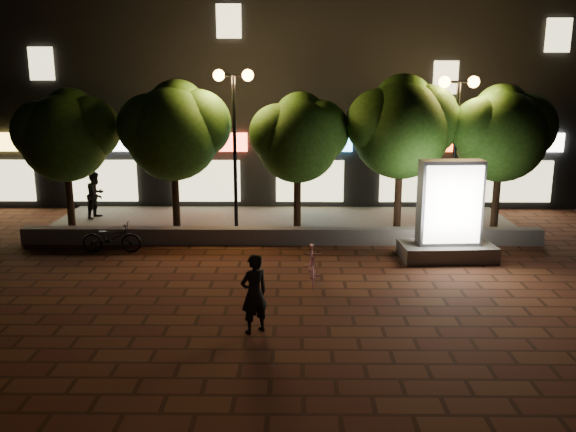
{
  "coord_description": "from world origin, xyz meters",
  "views": [
    {
      "loc": [
        0.4,
        -13.77,
        5.08
      ],
      "look_at": [
        0.24,
        1.5,
        1.47
      ],
      "focal_mm": 37.21,
      "sensor_mm": 36.0,
      "label": 1
    }
  ],
  "objects_px": {
    "tree_right": "(403,124)",
    "tree_left": "(175,128)",
    "scooter_parked": "(112,238)",
    "ad_kiosk": "(449,220)",
    "tree_mid": "(299,135)",
    "tree_far_left": "(67,132)",
    "rider": "(254,294)",
    "street_lamp_left": "(234,110)",
    "tree_far_right": "(503,130)",
    "street_lamp_right": "(457,114)",
    "scooter_pink": "(312,265)",
    "pedestrian": "(96,195)"
  },
  "relations": [
    {
      "from": "tree_right",
      "to": "pedestrian",
      "type": "xyz_separation_m",
      "value": [
        -10.56,
        1.62,
        -2.65
      ]
    },
    {
      "from": "tree_mid",
      "to": "street_lamp_left",
      "type": "xyz_separation_m",
      "value": [
        -2.05,
        -0.26,
        0.81
      ]
    },
    {
      "from": "tree_right",
      "to": "scooter_parked",
      "type": "relative_size",
      "value": 2.96
    },
    {
      "from": "rider",
      "to": "tree_far_right",
      "type": "bearing_deg",
      "value": -166.68
    },
    {
      "from": "tree_right",
      "to": "rider",
      "type": "height_order",
      "value": "tree_right"
    },
    {
      "from": "tree_mid",
      "to": "tree_far_left",
      "type": "bearing_deg",
      "value": 180.0
    },
    {
      "from": "tree_mid",
      "to": "pedestrian",
      "type": "distance_m",
      "value": 7.78
    },
    {
      "from": "tree_far_left",
      "to": "ad_kiosk",
      "type": "distance_m",
      "value": 12.24
    },
    {
      "from": "tree_far_left",
      "to": "ad_kiosk",
      "type": "height_order",
      "value": "tree_far_left"
    },
    {
      "from": "pedestrian",
      "to": "street_lamp_right",
      "type": "bearing_deg",
      "value": -82.41
    },
    {
      "from": "street_lamp_left",
      "to": "tree_left",
      "type": "bearing_deg",
      "value": 172.3
    },
    {
      "from": "tree_far_right",
      "to": "tree_left",
      "type": "bearing_deg",
      "value": 180.0
    },
    {
      "from": "street_lamp_left",
      "to": "ad_kiosk",
      "type": "height_order",
      "value": "street_lamp_left"
    },
    {
      "from": "tree_left",
      "to": "ad_kiosk",
      "type": "relative_size",
      "value": 1.73
    },
    {
      "from": "tree_far_left",
      "to": "tree_far_right",
      "type": "bearing_deg",
      "value": 0.0
    },
    {
      "from": "scooter_pink",
      "to": "scooter_parked",
      "type": "height_order",
      "value": "scooter_pink"
    },
    {
      "from": "tree_far_right",
      "to": "street_lamp_right",
      "type": "bearing_deg",
      "value": -170.39
    },
    {
      "from": "tree_far_left",
      "to": "scooter_pink",
      "type": "distance_m",
      "value": 9.71
    },
    {
      "from": "ad_kiosk",
      "to": "street_lamp_right",
      "type": "bearing_deg",
      "value": 74.15
    },
    {
      "from": "tree_right",
      "to": "tree_left",
      "type": "bearing_deg",
      "value": -180.0
    },
    {
      "from": "tree_left",
      "to": "scooter_pink",
      "type": "height_order",
      "value": "tree_left"
    },
    {
      "from": "tree_mid",
      "to": "pedestrian",
      "type": "bearing_deg",
      "value": 167.39
    },
    {
      "from": "tree_mid",
      "to": "street_lamp_left",
      "type": "bearing_deg",
      "value": -172.69
    },
    {
      "from": "tree_far_left",
      "to": "tree_far_right",
      "type": "relative_size",
      "value": 0.97
    },
    {
      "from": "rider",
      "to": "scooter_parked",
      "type": "distance_m",
      "value": 7.17
    },
    {
      "from": "scooter_parked",
      "to": "tree_left",
      "type": "bearing_deg",
      "value": -32.21
    },
    {
      "from": "tree_right",
      "to": "ad_kiosk",
      "type": "distance_m",
      "value": 3.93
    },
    {
      "from": "tree_right",
      "to": "tree_far_left",
      "type": "bearing_deg",
      "value": -180.0
    },
    {
      "from": "street_lamp_right",
      "to": "pedestrian",
      "type": "xyz_separation_m",
      "value": [
        -12.2,
        1.89,
        -2.98
      ]
    },
    {
      "from": "street_lamp_right",
      "to": "pedestrian",
      "type": "distance_m",
      "value": 12.7
    },
    {
      "from": "ad_kiosk",
      "to": "scooter_pink",
      "type": "xyz_separation_m",
      "value": [
        -3.89,
        -2.08,
        -0.67
      ]
    },
    {
      "from": "scooter_parked",
      "to": "pedestrian",
      "type": "distance_m",
      "value": 4.47
    },
    {
      "from": "scooter_pink",
      "to": "rider",
      "type": "xyz_separation_m",
      "value": [
        -1.25,
        -2.95,
        0.36
      ]
    },
    {
      "from": "scooter_parked",
      "to": "ad_kiosk",
      "type": "bearing_deg",
      "value": -93.82
    },
    {
      "from": "street_lamp_left",
      "to": "tree_far_right",
      "type": "bearing_deg",
      "value": 1.76
    },
    {
      "from": "tree_far_right",
      "to": "street_lamp_right",
      "type": "relative_size",
      "value": 0.96
    },
    {
      "from": "pedestrian",
      "to": "tree_left",
      "type": "bearing_deg",
      "value": -100.12
    },
    {
      "from": "tree_mid",
      "to": "tree_far_right",
      "type": "distance_m",
      "value": 6.5
    },
    {
      "from": "tree_mid",
      "to": "tree_far_right",
      "type": "xyz_separation_m",
      "value": [
        6.5,
        0.0,
        0.15
      ]
    },
    {
      "from": "ad_kiosk",
      "to": "tree_right",
      "type": "bearing_deg",
      "value": 106.47
    },
    {
      "from": "tree_left",
      "to": "scooter_parked",
      "type": "xyz_separation_m",
      "value": [
        -1.5,
        -2.46,
        -2.99
      ]
    },
    {
      "from": "tree_far_right",
      "to": "pedestrian",
      "type": "height_order",
      "value": "tree_far_right"
    },
    {
      "from": "tree_mid",
      "to": "tree_far_right",
      "type": "bearing_deg",
      "value": 0.0
    },
    {
      "from": "ad_kiosk",
      "to": "rider",
      "type": "relative_size",
      "value": 1.71
    },
    {
      "from": "scooter_parked",
      "to": "street_lamp_right",
      "type": "bearing_deg",
      "value": -78.96
    },
    {
      "from": "scooter_parked",
      "to": "tree_far_right",
      "type": "bearing_deg",
      "value": -79.26
    },
    {
      "from": "street_lamp_right",
      "to": "scooter_parked",
      "type": "height_order",
      "value": "street_lamp_right"
    },
    {
      "from": "tree_far_right",
      "to": "pedestrian",
      "type": "xyz_separation_m",
      "value": [
        -13.75,
        1.62,
        -2.45
      ]
    },
    {
      "from": "street_lamp_right",
      "to": "tree_left",
      "type": "bearing_deg",
      "value": 178.32
    },
    {
      "from": "tree_mid",
      "to": "scooter_parked",
      "type": "xyz_separation_m",
      "value": [
        -5.5,
        -2.46,
        -2.77
      ]
    }
  ]
}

